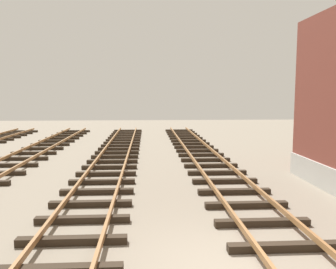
# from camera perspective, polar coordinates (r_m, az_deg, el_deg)

# --- Properties ---
(track_near_building) EXTENTS (2.50, 52.84, 0.32)m
(track_near_building) POSITION_cam_1_polar(r_m,az_deg,el_deg) (7.80, 20.46, -18.75)
(track_near_building) COLOR #2D2319
(track_near_building) RESTS_ON ground
(track_centre) EXTENTS (2.50, 52.84, 0.32)m
(track_centre) POSITION_cam_1_polar(r_m,az_deg,el_deg) (7.41, -17.61, -20.06)
(track_centre) COLOR #2D2319
(track_centre) RESTS_ON ground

